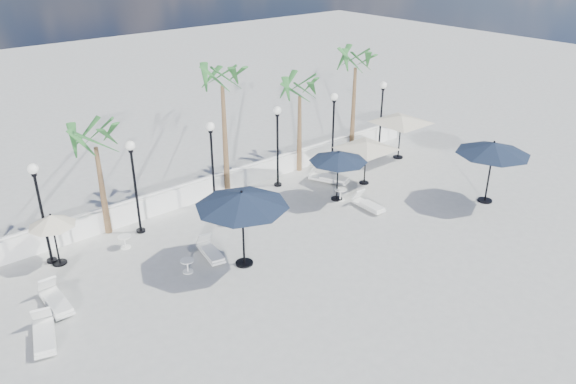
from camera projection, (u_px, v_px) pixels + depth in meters
ground at (315, 270)px, 19.86m from camera, size 100.00×100.00×0.00m
balustrade at (202, 189)px, 24.90m from camera, size 26.00×0.30×1.01m
lamppost_1 at (39, 200)px, 19.31m from camera, size 0.36×0.36×3.84m
lamppost_2 at (134, 174)px, 21.32m from camera, size 0.36×0.36×3.84m
lamppost_3 at (212, 153)px, 23.34m from camera, size 0.36×0.36×3.84m
lamppost_4 at (277, 135)px, 25.36m from camera, size 0.36×0.36×3.84m
lamppost_5 at (333, 120)px, 27.38m from camera, size 0.36×0.36×3.84m
lamppost_6 at (382, 107)px, 29.40m from camera, size 0.36×0.36×3.84m
palm_1 at (95, 143)px, 20.77m from camera, size 2.60×2.60×4.70m
palm_2 at (222, 83)px, 23.48m from camera, size 2.60×2.60×6.10m
palm_3 at (300, 93)px, 26.45m from camera, size 2.60×2.60×4.90m
palm_4 at (356, 65)px, 28.25m from camera, size 2.60×2.60×5.70m
lounger_0 at (44, 335)px, 16.36m from camera, size 1.06×1.90×0.68m
lounger_2 at (56, 300)px, 17.86m from camera, size 0.62×1.84×0.68m
lounger_3 at (224, 213)px, 23.39m from camera, size 0.94×1.70×0.61m
lounger_4 at (211, 251)px, 20.62m from camera, size 0.82×1.71×0.62m
lounger_5 at (329, 177)px, 26.68m from camera, size 1.35×2.02×0.73m
lounger_6 at (368, 204)px, 24.16m from camera, size 0.61×1.66×0.61m
side_table_0 at (188, 265)px, 19.65m from camera, size 0.49×0.49×0.47m
side_table_1 at (125, 241)px, 21.14m from camera, size 0.51×0.51×0.49m
side_table_2 at (340, 193)px, 24.88m from camera, size 0.55×0.55×0.53m
parasol_navy_left at (242, 200)px, 19.14m from camera, size 3.31×3.31×2.92m
parasol_navy_mid at (338, 157)px, 24.20m from camera, size 2.58×2.58×2.31m
parasol_navy_right at (493, 148)px, 23.84m from camera, size 3.17×3.17×2.84m
parasol_cream_sq_a at (367, 142)px, 25.78m from camera, size 4.53×4.53×2.22m
parasol_cream_sq_b at (402, 116)px, 28.68m from camera, size 4.94×4.94×2.47m
parasol_cream_small at (51, 221)px, 19.52m from camera, size 1.65×1.65×2.03m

